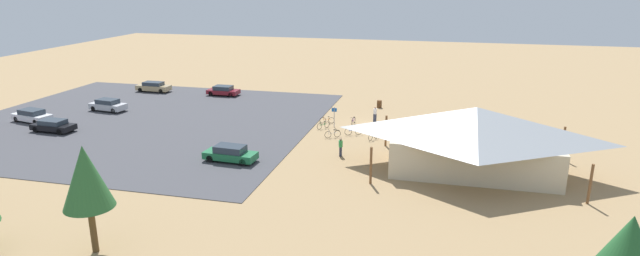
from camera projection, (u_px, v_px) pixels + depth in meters
ground at (369, 127)px, 55.61m from camera, size 160.00×160.00×0.00m
parking_lot_asphalt at (143, 121)px, 57.90m from camera, size 38.59×35.92×0.05m
bike_pavilion at (475, 135)px, 42.17m from camera, size 16.03×10.08×5.46m
trash_bin at (379, 104)px, 63.66m from camera, size 0.60×0.60×0.90m
lot_sign at (334, 114)px, 55.15m from camera, size 0.56×0.08×2.20m
pine_center at (86, 178)px, 29.05m from camera, size 2.87×2.87×6.57m
pine_west at (628, 253)px, 22.71m from camera, size 3.68×3.68×5.66m
bicycle_red_trailside at (373, 128)px, 53.77m from camera, size 0.52×1.59×0.72m
bicycle_green_yard_left at (323, 125)px, 54.84m from camera, size 1.04×1.41×0.80m
bicycle_white_edge_north at (333, 134)px, 51.75m from camera, size 1.47×0.97×0.86m
bicycle_purple_back_row at (353, 121)px, 56.52m from camera, size 0.48×1.79×0.84m
bicycle_teal_near_sign at (373, 136)px, 51.11m from camera, size 0.79×1.53×0.85m
bicycle_blue_yard_right at (353, 131)px, 52.60m from camera, size 1.71×0.78×0.92m
bicycle_orange_near_porch at (327, 120)px, 56.86m from camera, size 1.61×0.54×0.85m
car_tan_front_row at (154, 87)px, 72.26m from camera, size 4.80×1.83×1.39m
car_silver_end_stall at (108, 105)px, 61.86m from camera, size 4.61×2.33×1.44m
car_green_near_entry at (230, 153)px, 44.92m from camera, size 4.72×2.09×1.42m
car_white_far_end at (32, 116)px, 57.16m from camera, size 4.82×2.63×1.42m
car_maroon_second_row at (223, 91)px, 70.04m from camera, size 4.30×1.94×1.30m
car_black_mid_lot at (53, 125)px, 53.61m from camera, size 4.53×2.06×1.26m
visitor_near_lot at (341, 147)px, 46.29m from camera, size 0.36×0.36×1.71m
visitor_by_pavilion at (375, 114)px, 57.21m from camera, size 0.36×0.36×1.77m
visitor_at_bikes at (419, 124)px, 53.44m from camera, size 0.36×0.36×1.76m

